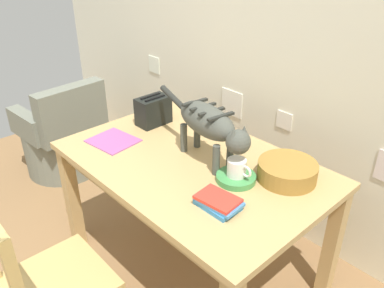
% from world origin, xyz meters
% --- Properties ---
extents(wall_rear, '(4.86, 0.11, 2.50)m').
position_xyz_m(wall_rear, '(-0.00, 2.06, 1.25)').
color(wall_rear, silver).
rests_on(wall_rear, ground_plane).
extents(dining_table, '(1.38, 0.89, 0.73)m').
position_xyz_m(dining_table, '(0.02, 1.31, 0.64)').
color(dining_table, tan).
rests_on(dining_table, ground_plane).
extents(cat, '(0.71, 0.21, 0.30)m').
position_xyz_m(cat, '(0.08, 1.37, 0.94)').
color(cat, '#484B42').
rests_on(cat, dining_table).
extents(saucer_bowl, '(0.19, 0.19, 0.03)m').
position_xyz_m(saucer_bowl, '(0.29, 1.34, 0.74)').
color(saucer_bowl, '#408E4A').
rests_on(saucer_bowl, dining_table).
extents(coffee_mug, '(0.13, 0.09, 0.08)m').
position_xyz_m(coffee_mug, '(0.29, 1.34, 0.80)').
color(coffee_mug, silver).
rests_on(coffee_mug, saucer_bowl).
extents(magazine, '(0.27, 0.25, 0.01)m').
position_xyz_m(magazine, '(-0.44, 1.13, 0.73)').
color(magazine, '#A05294').
rests_on(magazine, dining_table).
extents(book_stack, '(0.20, 0.14, 0.05)m').
position_xyz_m(book_stack, '(0.37, 1.13, 0.75)').
color(book_stack, '#357FBE').
rests_on(book_stack, dining_table).
extents(wicker_basket, '(0.28, 0.28, 0.09)m').
position_xyz_m(wicker_basket, '(0.44, 1.52, 0.78)').
color(wicker_basket, olive).
rests_on(wicker_basket, dining_table).
extents(toaster, '(0.12, 0.20, 0.18)m').
position_xyz_m(toaster, '(-0.47, 1.44, 0.82)').
color(toaster, black).
rests_on(toaster, dining_table).
extents(wooden_chair_near, '(0.43, 0.43, 0.92)m').
position_xyz_m(wooden_chair_near, '(-0.00, 0.48, 0.45)').
color(wooden_chair_near, tan).
rests_on(wooden_chair_near, ground_plane).
extents(wicker_armchair, '(0.62, 0.63, 0.78)m').
position_xyz_m(wicker_armchair, '(-1.48, 1.29, 0.27)').
color(wicker_armchair, slate).
rests_on(wicker_armchair, ground_plane).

